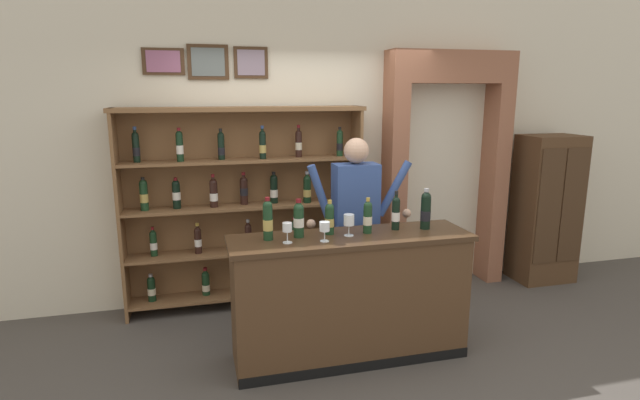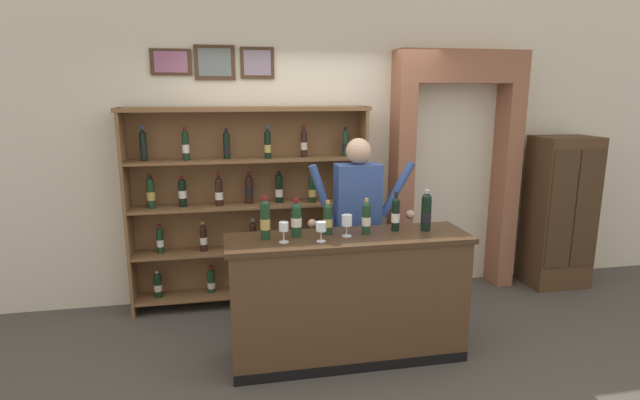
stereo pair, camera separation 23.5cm
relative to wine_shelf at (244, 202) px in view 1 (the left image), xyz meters
The scene contains 16 objects.
ground_plane 1.75m from the wine_shelf, 63.92° to the right, with size 14.00×14.00×0.02m, color #47423D.
back_wall 0.91m from the wine_shelf, 20.92° to the left, with size 12.00×0.19×3.37m.
wine_shelf is the anchor object (origin of this frame).
archway_doorway 2.20m from the wine_shelf, ahead, with size 1.37×0.45×2.51m.
side_cabinet 3.34m from the wine_shelf, ahead, with size 0.63×0.47×1.64m.
tasting_counter 1.53m from the wine_shelf, 61.24° to the right, with size 1.89×0.54×1.02m.
shopkeeper 1.16m from the wine_shelf, 38.68° to the right, with size 0.97×0.22×1.72m.
tasting_bottle_bianco 1.21m from the wine_shelf, 87.49° to the right, with size 0.07×0.07×0.33m.
tasting_bottle_chianti 1.23m from the wine_shelf, 76.26° to the right, with size 0.08×0.08×0.30m.
tasting_bottle_brunello 1.29m from the wine_shelf, 65.21° to the right, with size 0.07×0.07×0.27m.
tasting_bottle_super_tuscan 1.48m from the wine_shelf, 55.41° to the right, with size 0.07×0.07×0.28m.
tasting_bottle_riserva 1.61m from the wine_shelf, 47.11° to the right, with size 0.07×0.07×0.32m.
tasting_bottle_rosso 1.81m from the wine_shelf, 42.40° to the right, with size 0.08×0.08×0.33m.
wine_glass_spare 1.42m from the wine_shelf, 71.49° to the right, with size 0.08×0.08×0.15m.
wine_glass_left 1.43m from the wine_shelf, 61.88° to the right, with size 0.08×0.08×0.17m.
wine_glass_right 1.33m from the wine_shelf, 82.29° to the right, with size 0.07×0.07×0.15m.
Camera 1 is at (-1.08, -3.53, 2.11)m, focal length 28.03 mm.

